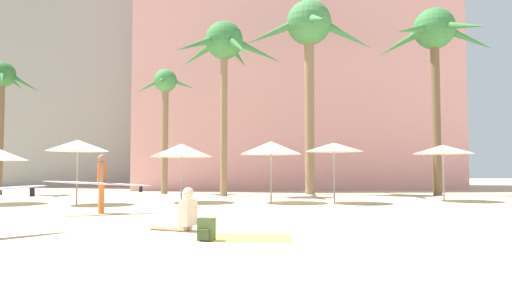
# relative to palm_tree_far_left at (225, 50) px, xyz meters

# --- Properties ---
(ground) EXTENTS (120.00, 120.00, 0.00)m
(ground) POSITION_rel_palm_tree_far_left_xyz_m (0.21, -16.20, -7.28)
(ground) COLOR #C6B28C
(hotel_pink) EXTENTS (21.45, 11.22, 19.66)m
(hotel_pink) POSITION_rel_palm_tree_far_left_xyz_m (5.04, 11.52, 2.55)
(hotel_pink) COLOR pink
(hotel_pink) RESTS_ON ground
(hotel_tower_gray) EXTENTS (18.23, 8.71, 26.26)m
(hotel_tower_gray) POSITION_rel_palm_tree_far_left_xyz_m (-9.82, 17.31, 5.85)
(hotel_tower_gray) COLOR gray
(hotel_tower_gray) RESTS_ON ground
(palm_tree_far_left) EXTENTS (5.42, 5.55, 8.71)m
(palm_tree_far_left) POSITION_rel_palm_tree_far_left_xyz_m (0.00, 0.00, 0.00)
(palm_tree_far_left) COLOR #896B4C
(palm_tree_far_left) RESTS_ON ground
(palm_tree_left) EXTENTS (3.31, 3.42, 6.80)m
(palm_tree_left) POSITION_rel_palm_tree_far_left_xyz_m (-3.21, 2.52, -1.89)
(palm_tree_left) COLOR #896B4C
(palm_tree_left) RESTS_ON ground
(palm_tree_center) EXTENTS (6.95, 7.08, 10.42)m
(palm_tree_center) POSITION_rel_palm_tree_far_left_xyz_m (4.55, 1.39, 1.27)
(palm_tree_center) COLOR #896B4C
(palm_tree_center) RESTS_ON ground
(palm_tree_right) EXTENTS (6.02, 5.96, 9.65)m
(palm_tree_right) POSITION_rel_palm_tree_far_left_xyz_m (10.83, -0.04, 0.71)
(palm_tree_right) COLOR brown
(palm_tree_right) RESTS_ON ground
(palm_tree_far_right) EXTENTS (3.69, 3.99, 7.00)m
(palm_tree_far_right) POSITION_rel_palm_tree_far_left_xyz_m (-11.69, 2.24, -1.55)
(palm_tree_far_right) COLOR brown
(palm_tree_far_right) RESTS_ON ground
(cafe_umbrella_0) EXTENTS (2.46, 2.46, 2.43)m
(cafe_umbrella_0) POSITION_rel_palm_tree_far_left_xyz_m (1.84, -4.57, -5.11)
(cafe_umbrella_0) COLOR gray
(cafe_umbrella_0) RESTS_ON ground
(cafe_umbrella_1) EXTENTS (2.29, 2.29, 2.36)m
(cafe_umbrella_1) POSITION_rel_palm_tree_far_left_xyz_m (4.28, -4.96, -5.09)
(cafe_umbrella_1) COLOR gray
(cafe_umbrella_1) RESTS_ON ground
(cafe_umbrella_2) EXTENTS (2.29, 2.29, 2.43)m
(cafe_umbrella_2) POSITION_rel_palm_tree_far_left_xyz_m (-5.53, -5.03, -5.07)
(cafe_umbrella_2) COLOR gray
(cafe_umbrella_2) RESTS_ON ground
(cafe_umbrella_4) EXTENTS (2.46, 2.46, 2.34)m
(cafe_umbrella_4) POSITION_rel_palm_tree_far_left_xyz_m (9.13, -4.13, -5.13)
(cafe_umbrella_4) COLOR gray
(cafe_umbrella_4) RESTS_ON ground
(cafe_umbrella_5) EXTENTS (2.47, 2.47, 2.35)m
(cafe_umbrella_5) POSITION_rel_palm_tree_far_left_xyz_m (-1.72, -4.12, -5.20)
(cafe_umbrella_5) COLOR gray
(cafe_umbrella_5) RESTS_ON ground
(beach_towel) EXTENTS (1.68, 1.07, 0.01)m
(beach_towel) POSITION_rel_palm_tree_far_left_xyz_m (0.42, -13.98, -7.27)
(beach_towel) COLOR #F4CC4C
(beach_towel) RESTS_ON ground
(backpack) EXTENTS (0.34, 0.32, 0.42)m
(backpack) POSITION_rel_palm_tree_far_left_xyz_m (-0.39, -14.32, -7.08)
(backpack) COLOR #4A5D30
(backpack) RESTS_ON ground
(person_mid_right) EXTENTS (1.06, 0.81, 0.93)m
(person_mid_right) POSITION_rel_palm_tree_far_left_xyz_m (-0.98, -12.86, -6.96)
(person_mid_right) COLOR beige
(person_mid_right) RESTS_ON ground
(person_far_left) EXTENTS (2.99, 1.29, 1.76)m
(person_far_left) POSITION_rel_palm_tree_far_left_xyz_m (-3.69, -8.84, -6.34)
(person_far_left) COLOR orange
(person_far_left) RESTS_ON ground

